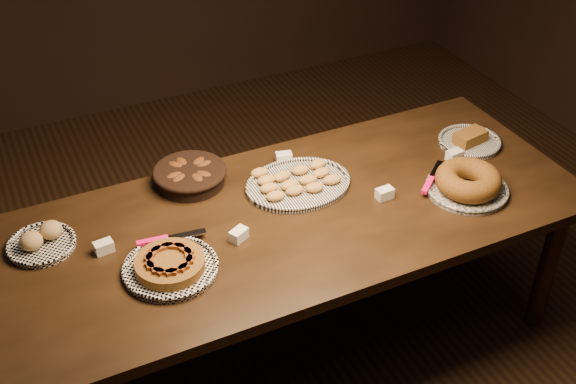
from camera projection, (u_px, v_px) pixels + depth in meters
name	position (u px, v px, depth m)	size (l,w,h in m)	color
ground	(294.00, 340.00, 3.34)	(5.00, 5.00, 0.00)	black
buffet_table	(295.00, 227.00, 2.94)	(2.40, 1.00, 0.75)	black
apple_tart_plate	(170.00, 265.00, 2.60)	(0.36, 0.35, 0.07)	white
madeleine_platter	(297.00, 183.00, 3.03)	(0.45, 0.37, 0.05)	black
bundt_cake_plate	(468.00, 183.00, 2.98)	(0.37, 0.39, 0.11)	black
croissant_basket	(190.00, 174.00, 3.04)	(0.38, 0.38, 0.08)	black
bread_roll_plate	(41.00, 241.00, 2.71)	(0.26, 0.26, 0.08)	white
loaf_plate	(470.00, 140.00, 3.30)	(0.28, 0.28, 0.07)	black
tent_cards	(300.00, 195.00, 2.95)	(1.63, 0.48, 0.04)	white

